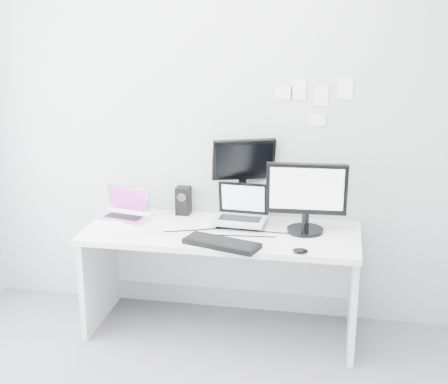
{
  "coord_description": "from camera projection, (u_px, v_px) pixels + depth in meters",
  "views": [
    {
      "loc": [
        0.74,
        -2.64,
        2.18
      ],
      "look_at": [
        0.02,
        1.23,
        1.0
      ],
      "focal_mm": 51.41,
      "sensor_mm": 36.0,
      "label": 1
    }
  ],
  "objects": [
    {
      "name": "mouse",
      "position": [
        300.0,
        251.0,
        3.82
      ],
      "size": [
        0.1,
        0.06,
        0.03
      ],
      "primitive_type": "ellipsoid",
      "rotation": [
        0.0,
        0.0,
        -0.04
      ],
      "color": "black",
      "rests_on": "desk"
    },
    {
      "name": "wall_note_3",
      "position": [
        317.0,
        120.0,
        4.23
      ],
      "size": [
        0.11,
        0.0,
        0.08
      ],
      "primitive_type": "cube",
      "color": "white",
      "rests_on": "back_wall"
    },
    {
      "name": "rear_monitor",
      "position": [
        243.0,
        177.0,
        4.38
      ],
      "size": [
        0.45,
        0.29,
        0.58
      ],
      "primitive_type": "cube",
      "rotation": [
        0.0,
        0.0,
        0.34
      ],
      "color": "black",
      "rests_on": "desk"
    },
    {
      "name": "wall_note_4",
      "position": [
        284.0,
        93.0,
        4.22
      ],
      "size": [
        0.11,
        0.0,
        0.09
      ],
      "primitive_type": "cube",
      "color": "white",
      "rests_on": "back_wall"
    },
    {
      "name": "wall_note_2",
      "position": [
        345.0,
        89.0,
        4.14
      ],
      "size": [
        0.1,
        0.0,
        0.14
      ],
      "primitive_type": "cube",
      "color": "white",
      "rests_on": "back_wall"
    },
    {
      "name": "wall_note_0",
      "position": [
        299.0,
        89.0,
        4.2
      ],
      "size": [
        0.1,
        0.0,
        0.14
      ],
      "primitive_type": "cube",
      "color": "white",
      "rests_on": "back_wall"
    },
    {
      "name": "back_wall",
      "position": [
        231.0,
        127.0,
        4.36
      ],
      "size": [
        3.6,
        0.0,
        3.6
      ],
      "primitive_type": "plane",
      "rotation": [
        1.57,
        0.0,
        0.0
      ],
      "color": "#B5B8BA",
      "rests_on": "ground"
    },
    {
      "name": "samsung_monitor",
      "position": [
        306.0,
        197.0,
        4.11
      ],
      "size": [
        0.53,
        0.26,
        0.48
      ],
      "primitive_type": "cube",
      "rotation": [
        0.0,
        0.0,
        0.05
      ],
      "color": "black",
      "rests_on": "desk"
    },
    {
      "name": "dell_laptop",
      "position": [
        240.0,
        206.0,
        4.25
      ],
      "size": [
        0.35,
        0.28,
        0.28
      ],
      "primitive_type": "cube",
      "rotation": [
        0.0,
        0.0,
        -0.06
      ],
      "color": "silver",
      "rests_on": "desk"
    },
    {
      "name": "wall_note_1",
      "position": [
        321.0,
        96.0,
        4.18
      ],
      "size": [
        0.09,
        0.0,
        0.13
      ],
      "primitive_type": "cube",
      "color": "white",
      "rests_on": "back_wall"
    },
    {
      "name": "desk",
      "position": [
        222.0,
        281.0,
        4.31
      ],
      "size": [
        1.8,
        0.7,
        0.73
      ],
      "primitive_type": "cube",
      "color": "white",
      "rests_on": "ground"
    },
    {
      "name": "keyboard",
      "position": [
        222.0,
        243.0,
        3.94
      ],
      "size": [
        0.5,
        0.3,
        0.03
      ],
      "primitive_type": "cube",
      "rotation": [
        0.0,
        0.0,
        -0.3
      ],
      "color": "black",
      "rests_on": "desk"
    },
    {
      "name": "macbook",
      "position": [
        122.0,
        204.0,
        4.37
      ],
      "size": [
        0.36,
        0.29,
        0.24
      ],
      "primitive_type": "cube",
      "rotation": [
        0.0,
        0.0,
        -0.2
      ],
      "color": "silver",
      "rests_on": "desk"
    },
    {
      "name": "speaker",
      "position": [
        183.0,
        201.0,
        4.5
      ],
      "size": [
        0.12,
        0.12,
        0.2
      ],
      "primitive_type": "cube",
      "rotation": [
        0.0,
        0.0,
        0.23
      ],
      "color": "black",
      "rests_on": "desk"
    }
  ]
}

